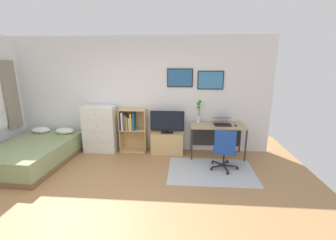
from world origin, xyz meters
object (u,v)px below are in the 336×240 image
object	(u,v)px
tv_stand	(167,143)
computer_mouse	(236,125)
office_chair	(225,149)
bamboo_vase	(199,112)
bookshelf	(131,127)
bed	(34,153)
laptop	(222,122)
dresser	(100,129)
desk	(217,130)
television	(167,122)

from	to	relation	value
tv_stand	computer_mouse	bearing A→B (deg)	-5.65
office_chair	bamboo_vase	size ratio (longest dim) A/B	1.62
bookshelf	office_chair	world-z (taller)	bookshelf
bed	office_chair	bearing A→B (deg)	1.76
laptop	bamboo_vase	distance (m)	0.57
dresser	computer_mouse	distance (m)	3.15
bed	bookshelf	xyz separation A→B (m)	(1.93, 0.85, 0.38)
desk	bed	bearing A→B (deg)	-168.79
tv_stand	office_chair	bearing A→B (deg)	-34.69
bamboo_vase	tv_stand	bearing A→B (deg)	-172.02
television	desk	bearing A→B (deg)	0.20
dresser	laptop	world-z (taller)	dresser
television	desk	distance (m)	1.16
desk	computer_mouse	bearing A→B (deg)	-19.24
office_chair	computer_mouse	world-z (taller)	office_chair
bed	tv_stand	distance (m)	2.92
television	computer_mouse	distance (m)	1.54
bed	tv_stand	world-z (taller)	bed
dresser	tv_stand	distance (m)	1.64
television	bed	bearing A→B (deg)	-164.46
television	computer_mouse	bearing A→B (deg)	-4.83
bookshelf	bamboo_vase	xyz separation A→B (m)	(1.60, 0.05, 0.37)
television	laptop	size ratio (longest dim) A/B	1.82
dresser	bookshelf	size ratio (longest dim) A/B	1.08
tv_stand	desk	size ratio (longest dim) A/B	0.62
bookshelf	desk	world-z (taller)	bookshelf
television	office_chair	xyz separation A→B (m)	(1.20, -0.81, -0.31)
laptop	television	bearing A→B (deg)	175.74
bed	desk	world-z (taller)	desk
bed	laptop	xyz separation A→B (m)	(4.06, 0.77, 0.57)
television	laptop	world-z (taller)	television
dresser	desk	world-z (taller)	dresser
bed	laptop	size ratio (longest dim) A/B	4.76
tv_stand	laptop	xyz separation A→B (m)	(1.25, -0.03, 0.55)
dresser	office_chair	bearing A→B (deg)	-16.16
bed	bamboo_vase	bearing A→B (deg)	16.52
desk	laptop	size ratio (longest dim) A/B	2.82
desk	computer_mouse	xyz separation A→B (m)	(0.38, -0.13, 0.15)
tv_stand	television	size ratio (longest dim) A/B	0.96
tv_stand	desk	bearing A→B (deg)	-0.91
tv_stand	computer_mouse	size ratio (longest dim) A/B	7.23
computer_mouse	television	bearing A→B (deg)	175.17
bookshelf	bamboo_vase	distance (m)	1.64
tv_stand	bamboo_vase	bearing A→B (deg)	7.98
bookshelf	tv_stand	bearing A→B (deg)	-3.20
bookshelf	tv_stand	size ratio (longest dim) A/B	1.38
tv_stand	television	world-z (taller)	television
dresser	bamboo_vase	distance (m)	2.37
bed	desk	size ratio (longest dim) A/B	1.69
tv_stand	desk	xyz separation A→B (m)	(1.15, -0.02, 0.35)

